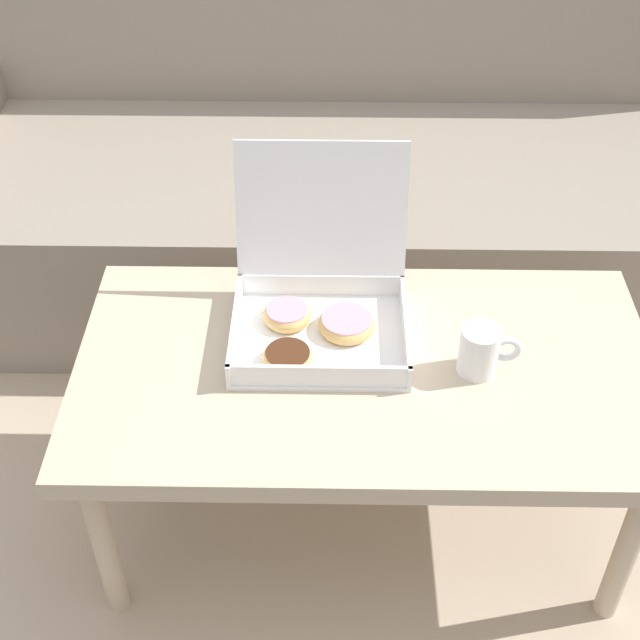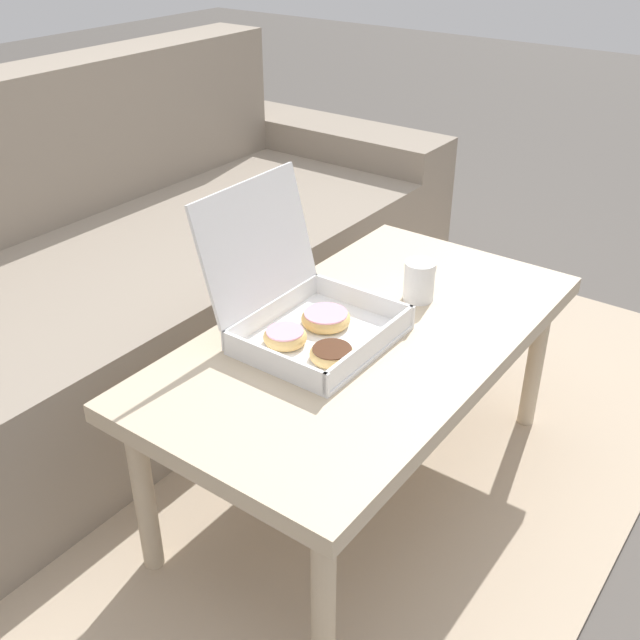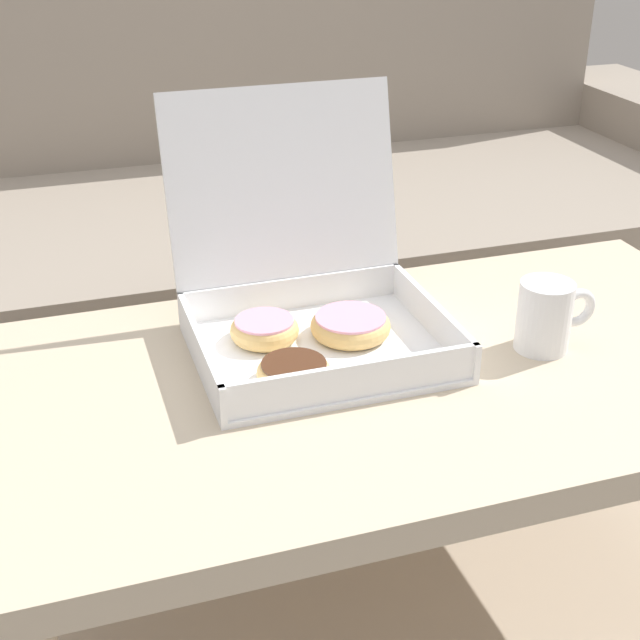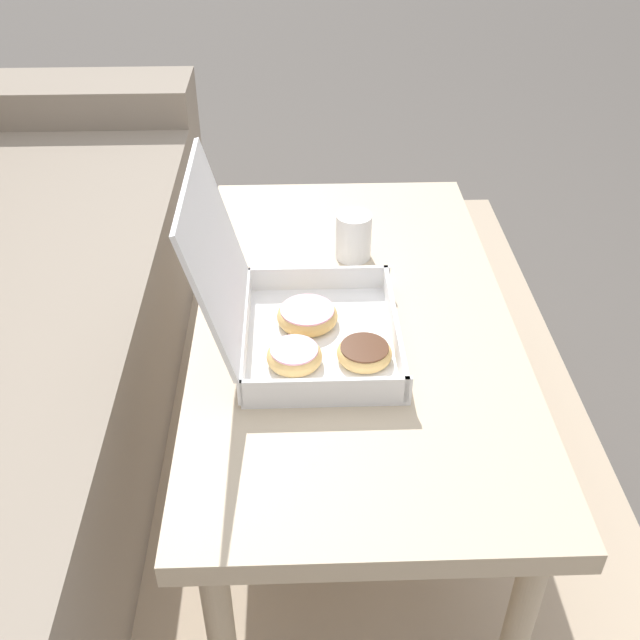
# 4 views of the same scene
# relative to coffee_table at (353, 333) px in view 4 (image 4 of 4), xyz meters

# --- Properties ---
(ground_plane) EXTENTS (12.00, 12.00, 0.00)m
(ground_plane) POSITION_rel_coffee_table_xyz_m (0.00, 0.06, -0.40)
(ground_plane) COLOR #514C47
(area_rug) EXTENTS (2.56, 1.89, 0.01)m
(area_rug) POSITION_rel_coffee_table_xyz_m (0.00, 0.36, -0.40)
(area_rug) COLOR tan
(area_rug) RESTS_ON ground_plane
(coffee_table) EXTENTS (1.07, 0.58, 0.45)m
(coffee_table) POSITION_rel_coffee_table_xyz_m (0.00, 0.00, 0.00)
(coffee_table) COLOR #C6B293
(coffee_table) RESTS_ON ground_plane
(pastry_box) EXTENTS (0.33, 0.34, 0.31)m
(pastry_box) POSITION_rel_coffee_table_xyz_m (-0.09, 0.10, 0.10)
(pastry_box) COLOR white
(pastry_box) RESTS_ON coffee_table
(coffee_mug) EXTENTS (0.11, 0.07, 0.10)m
(coffee_mug) POSITION_rel_coffee_table_xyz_m (0.20, -0.01, 0.09)
(coffee_mug) COLOR white
(coffee_mug) RESTS_ON coffee_table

